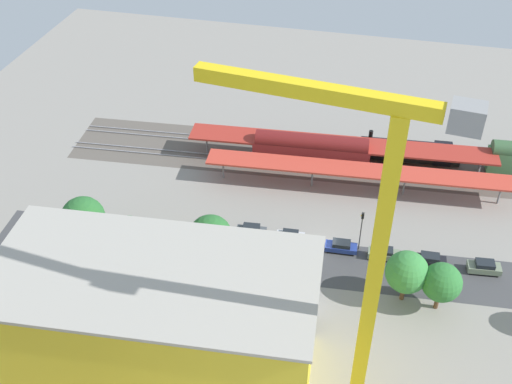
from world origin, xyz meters
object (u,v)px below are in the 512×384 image
(street_tree_2, at_px, (210,237))
(parked_car_5, at_px, (251,231))
(construction_building, at_px, (159,328))
(street_tree_4, at_px, (407,272))
(locomotive, at_px, (410,150))
(freight_coach_far, at_px, (311,150))
(parked_car_4, at_px, (290,237))
(street_tree_3, at_px, (128,234))
(parked_car_3, at_px, (341,247))
(parked_car_2, at_px, (384,254))
(platform_canopy_far, at_px, (341,144))
(box_truck_1, at_px, (248,287))
(platform_canopy_near, at_px, (359,170))
(street_tree_0, at_px, (83,218))
(parked_car_0, at_px, (484,267))
(street_tree_5, at_px, (442,283))
(traffic_light, at_px, (361,226))
(box_truck_0, at_px, (276,298))
(parked_car_1, at_px, (429,260))
(tower_crane, at_px, (363,267))

(street_tree_2, bearing_deg, parked_car_5, -115.93)
(construction_building, xyz_separation_m, street_tree_4, (-26.34, -18.17, -3.13))
(locomotive, height_order, freight_coach_far, freight_coach_far)
(parked_car_4, relative_size, parked_car_5, 0.92)
(construction_building, xyz_separation_m, street_tree_3, (10.84, -16.40, -2.65))
(parked_car_3, xyz_separation_m, parked_car_4, (7.48, -0.43, -0.01))
(parked_car_2, bearing_deg, platform_canopy_far, -67.37)
(locomotive, height_order, parked_car_5, locomotive)
(freight_coach_far, height_order, box_truck_1, freight_coach_far)
(platform_canopy_near, height_order, parked_car_3, platform_canopy_near)
(freight_coach_far, height_order, street_tree_0, street_tree_0)
(parked_car_0, bearing_deg, parked_car_4, -0.33)
(parked_car_0, relative_size, box_truck_1, 0.49)
(street_tree_2, relative_size, street_tree_5, 1.21)
(locomotive, xyz_separation_m, traffic_light, (6.16, 25.00, 2.66))
(parked_car_2, height_order, parked_car_4, parked_car_2)
(box_truck_0, bearing_deg, parked_car_4, -87.23)
(parked_car_2, bearing_deg, freight_coach_far, -55.92)
(parked_car_2, xyz_separation_m, construction_building, (23.40, 25.40, 7.21))
(parked_car_4, bearing_deg, platform_canopy_far, -101.87)
(street_tree_0, height_order, traffic_light, street_tree_0)
(construction_building, height_order, street_tree_4, construction_building)
(freight_coach_far, relative_size, street_tree_2, 2.28)
(parked_car_3, distance_m, box_truck_1, 15.93)
(platform_canopy_far, distance_m, parked_car_0, 31.31)
(parked_car_0, height_order, construction_building, construction_building)
(parked_car_0, height_order, traffic_light, traffic_light)
(traffic_light, bearing_deg, parked_car_3, 20.93)
(street_tree_0, distance_m, street_tree_2, 18.40)
(street_tree_4, bearing_deg, parked_car_3, -39.36)
(platform_canopy_near, height_order, parked_car_5, platform_canopy_near)
(parked_car_3, bearing_deg, parked_car_0, -179.20)
(freight_coach_far, xyz_separation_m, parked_car_2, (-13.77, 20.35, -2.37))
(traffic_light, bearing_deg, platform_canopy_near, -83.06)
(platform_canopy_near, distance_m, street_tree_2, 28.61)
(parked_car_1, bearing_deg, street_tree_4, 65.59)
(parked_car_1, relative_size, tower_crane, 0.12)
(parked_car_1, bearing_deg, box_truck_1, 27.00)
(tower_crane, distance_m, street_tree_0, 46.40)
(platform_canopy_far, bearing_deg, street_tree_0, 42.05)
(construction_building, bearing_deg, street_tree_0, -49.02)
(box_truck_0, distance_m, street_tree_0, 29.26)
(parked_car_1, bearing_deg, locomotive, -81.76)
(platform_canopy_near, bearing_deg, platform_canopy_far, -60.42)
(platform_canopy_near, xyz_separation_m, tower_crane, (-2.69, 41.31, 18.71))
(parked_car_0, distance_m, box_truck_1, 32.72)
(parked_car_2, distance_m, parked_car_4, 13.51)
(street_tree_0, bearing_deg, parked_car_1, -170.81)
(street_tree_4, bearing_deg, construction_building, 34.61)
(parked_car_4, height_order, tower_crane, tower_crane)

